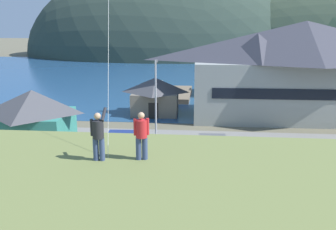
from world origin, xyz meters
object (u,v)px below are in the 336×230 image
parking_light_pole (156,97)px  parked_car_mid_row_near (211,147)px  parked_car_mid_row_center (122,143)px  parked_car_back_row_left (297,183)px  person_companion (141,134)px  parked_car_corner_spot (128,183)px  harbor_lodge (304,68)px  storage_shed_waterside (155,95)px  person_kite_flyer (98,135)px  moored_boat_wharfside (156,90)px  storage_shed_near_lot (34,121)px  moored_boat_outer_mooring (204,89)px  wharf_dock (180,94)px

parking_light_pole → parked_car_mid_row_near: bearing=-35.7°
parked_car_mid_row_near → parked_car_mid_row_center: size_ratio=0.99×
parked_car_back_row_left → parked_car_mid_row_near: bearing=128.1°
parked_car_back_row_left → person_companion: size_ratio=2.50×
parked_car_corner_spot → person_companion: (2.28, -7.96, 5.47)m
harbor_lodge → storage_shed_waterside: (-16.78, 0.28, -3.49)m
person_companion → person_kite_flyer: bearing=-171.2°
storage_shed_waterside → parked_car_mid_row_center: (-0.78, -14.81, -1.21)m
parked_car_mid_row_center → parking_light_pole: bearing=52.5°
moored_boat_wharfside → parking_light_pole: 24.68m
parking_light_pole → person_companion: bearing=-84.1°
person_companion → storage_shed_near_lot: bearing=126.4°
parked_car_corner_spot → person_kite_flyer: size_ratio=2.27×
parked_car_back_row_left → person_companion: 13.19m
moored_boat_outer_mooring → parked_car_corner_spot: (-4.45, -37.15, 0.34)m
parked_car_mid_row_near → parked_car_mid_row_center: (-7.17, 0.36, 0.00)m
harbor_lodge → parked_car_mid_row_near: (-10.39, -14.89, -4.70)m
storage_shed_waterside → parked_car_mid_row_near: storage_shed_waterside is taller
harbor_lodge → moored_boat_outer_mooring: bearing=126.9°
parked_car_back_row_left → person_companion: bearing=-131.0°
moored_boat_wharfside → moored_boat_outer_mooring: 7.49m
parked_car_corner_spot → parking_light_pole: 11.46m
moored_boat_wharfside → parked_car_mid_row_center: size_ratio=1.92×
storage_shed_waterside → parked_car_corner_spot: (1.28, -22.70, -1.21)m
moored_boat_outer_mooring → parking_light_pole: 26.74m
storage_shed_near_lot → wharf_dock: storage_shed_near_lot is taller
moored_boat_outer_mooring → parked_car_back_row_left: (5.70, -36.06, 0.34)m
storage_shed_waterside → parked_car_mid_row_center: 14.88m
harbor_lodge → parked_car_back_row_left: 22.48m
parked_car_corner_spot → parked_car_mid_row_near: bearing=55.8°
storage_shed_waterside → parked_car_mid_row_near: 16.50m
storage_shed_waterside → parked_car_corner_spot: size_ratio=1.40×
storage_shed_waterside → moored_boat_outer_mooring: size_ratio=0.76×
storage_shed_near_lot → person_companion: (11.59, -15.70, 3.79)m
person_companion → parking_light_pole: bearing=95.9°
storage_shed_near_lot → parked_car_back_row_left: (19.47, -6.65, -1.69)m
storage_shed_waterside → parked_car_corner_spot: 22.77m
wharf_dock → parking_light_pole: size_ratio=1.62×
storage_shed_near_lot → parking_light_pole: (9.63, 3.24, 1.57)m
storage_shed_near_lot → storage_shed_waterside: (8.04, 14.96, -0.47)m
wharf_dock → person_companion: bearing=-88.1°
storage_shed_near_lot → wharf_dock: bearing=69.1°
parked_car_mid_row_near → person_companion: 16.67m
parked_car_mid_row_near → moored_boat_outer_mooring: bearing=91.3°
person_companion → parked_car_corner_spot: bearing=106.0°
moored_boat_outer_mooring → person_companion: (-2.17, -45.11, 5.81)m
storage_shed_waterside → parked_car_mid_row_center: storage_shed_waterside is taller
moored_boat_wharfside → person_kite_flyer: 43.92m
storage_shed_near_lot → person_kite_flyer: (10.09, -15.93, 3.80)m
storage_shed_near_lot → person_companion: person_companion is taller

